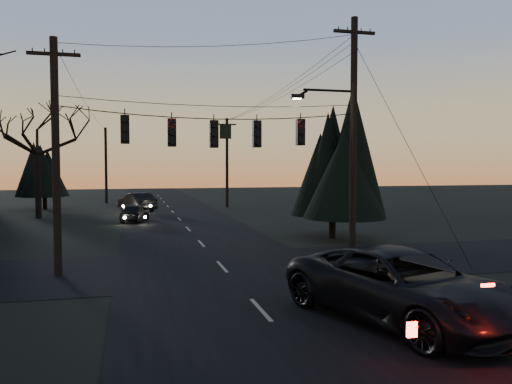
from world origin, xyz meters
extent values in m
plane|color=black|center=(0.00, 0.00, 0.00)|extent=(160.00, 160.00, 0.00)
cube|color=black|center=(0.00, 20.00, 0.01)|extent=(8.00, 120.00, 0.02)
cube|color=black|center=(0.00, 10.00, 0.01)|extent=(60.00, 7.00, 0.02)
cylinder|color=black|center=(-0.25, 10.00, 6.10)|extent=(11.50, 0.04, 0.04)
cylinder|color=black|center=(7.22, 16.24, 0.80)|extent=(0.36, 0.36, 1.60)
cone|color=black|center=(7.22, 16.24, 4.26)|extent=(4.38, 4.38, 6.13)
cylinder|color=black|center=(-10.23, 31.29, 2.40)|extent=(0.44, 0.44, 4.79)
cylinder|color=black|center=(-11.08, 39.56, 0.80)|extent=(0.36, 0.36, 1.60)
cone|color=black|center=(-11.08, 39.56, 3.47)|extent=(3.95, 3.95, 4.54)
imported|color=black|center=(3.20, 2.16, 0.91)|extent=(4.85, 7.15, 1.82)
imported|color=black|center=(-3.20, 27.06, 0.64)|extent=(2.30, 4.01, 1.28)
imported|color=black|center=(-2.98, 35.90, 0.79)|extent=(3.49, 5.04, 1.57)
camera|label=1|loc=(-3.39, -9.02, 3.95)|focal=35.00mm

